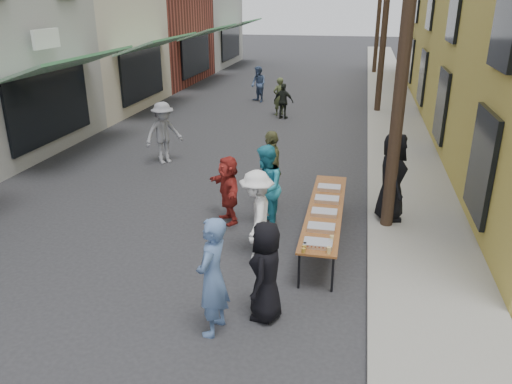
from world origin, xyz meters
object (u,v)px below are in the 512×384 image
at_px(guest_front_c, 265,187).
at_px(server, 392,177).
at_px(guest_front_a, 266,271).
at_px(utility_pole_near, 408,12).
at_px(utility_pole_far, 380,1).
at_px(utility_pole_mid, 387,3).
at_px(serving_table, 325,210).
at_px(catering_tray_sausage, 318,244).

relative_size(guest_front_c, server, 0.95).
bearing_deg(guest_front_a, utility_pole_near, 157.16).
distance_m(utility_pole_far, guest_front_a, 28.05).
xyz_separation_m(utility_pole_mid, server, (0.05, -11.66, -3.41)).
distance_m(serving_table, server, 1.89).
relative_size(utility_pole_near, utility_pole_far, 1.00).
height_order(catering_tray_sausage, server, server).
bearing_deg(utility_pole_far, catering_tray_sausage, -92.79).
relative_size(utility_pole_mid, guest_front_c, 4.82).
xyz_separation_m(serving_table, catering_tray_sausage, (-0.00, -1.65, 0.08)).
bearing_deg(utility_pole_far, utility_pole_mid, -90.00).
xyz_separation_m(utility_pole_near, utility_pole_mid, (0.00, 12.00, 0.00)).
bearing_deg(serving_table, server, 43.30).
bearing_deg(utility_pole_mid, guest_front_a, -97.23).
distance_m(catering_tray_sausage, server, 3.23).
distance_m(utility_pole_far, server, 23.91).
relative_size(utility_pole_near, serving_table, 2.25).
relative_size(serving_table, guest_front_c, 2.14).
bearing_deg(serving_table, guest_front_c, 160.77).
xyz_separation_m(utility_pole_near, utility_pole_far, (0.00, 24.00, 0.00)).
distance_m(utility_pole_near, server, 3.43).
xyz_separation_m(catering_tray_sausage, guest_front_a, (-0.70, -1.16, 0.03)).
relative_size(utility_pole_near, server, 4.57).
xyz_separation_m(utility_pole_mid, utility_pole_far, (0.00, 12.00, 0.00)).
relative_size(utility_pole_mid, guest_front_a, 5.47).
xyz_separation_m(guest_front_a, guest_front_c, (-0.64, 3.27, 0.11)).
bearing_deg(catering_tray_sausage, guest_front_c, 122.24).
bearing_deg(server, utility_pole_far, -7.62).
xyz_separation_m(utility_pole_far, guest_front_c, (-2.63, -24.46, -3.57)).
bearing_deg(utility_pole_far, server, -89.88).
xyz_separation_m(utility_pole_near, guest_front_c, (-2.63, -0.46, -3.57)).
distance_m(utility_pole_near, catering_tray_sausage, 4.70).
height_order(utility_pole_far, serving_table, utility_pole_far).
xyz_separation_m(utility_pole_far, guest_front_a, (-2.00, -27.74, -3.68)).
bearing_deg(server, guest_front_c, 98.96).
bearing_deg(serving_table, utility_pole_far, 87.02).
height_order(serving_table, guest_front_c, guest_front_c).
distance_m(serving_table, catering_tray_sausage, 1.65).
height_order(utility_pole_near, utility_pole_mid, same).
distance_m(serving_table, guest_front_a, 2.89).
height_order(utility_pole_near, serving_table, utility_pole_near).
height_order(catering_tray_sausage, guest_front_a, guest_front_a).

